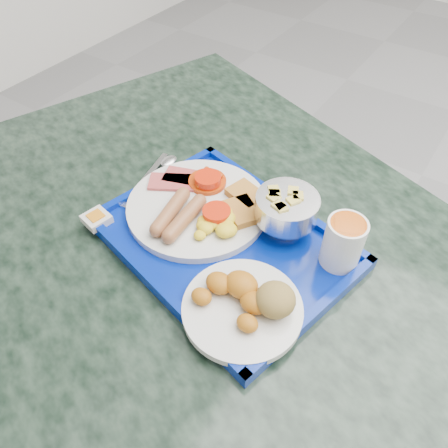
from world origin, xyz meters
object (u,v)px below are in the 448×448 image
(table, at_px, (224,320))
(juice_cup, at_px, (343,241))
(tray, at_px, (224,242))
(bread_plate, at_px, (247,303))
(fruit_bowl, at_px, (286,208))
(main_plate, at_px, (201,206))

(table, distance_m, juice_cup, 0.32)
(tray, bearing_deg, juice_cup, 20.94)
(tray, height_order, bread_plate, bread_plate)
(tray, xyz_separation_m, fruit_bowl, (0.07, 0.08, 0.05))
(table, relative_size, main_plate, 5.79)
(tray, xyz_separation_m, main_plate, (-0.07, 0.03, 0.02))
(main_plate, relative_size, juice_cup, 2.91)
(tray, bearing_deg, table, -57.74)
(main_plate, height_order, bread_plate, bread_plate)
(tray, xyz_separation_m, bread_plate, (0.10, -0.09, 0.02))
(table, height_order, tray, tray)
(fruit_bowl, xyz_separation_m, juice_cup, (0.11, -0.01, -0.00))
(tray, relative_size, juice_cup, 5.34)
(bread_plate, bearing_deg, tray, 138.06)
(table, height_order, fruit_bowl, fruit_bowl)
(table, height_order, bread_plate, bread_plate)
(main_plate, bearing_deg, fruit_bowl, 18.71)
(tray, distance_m, fruit_bowl, 0.12)
(juice_cup, bearing_deg, fruit_bowl, 172.47)
(fruit_bowl, distance_m, juice_cup, 0.11)
(main_plate, distance_m, fruit_bowl, 0.15)
(tray, distance_m, bread_plate, 0.14)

